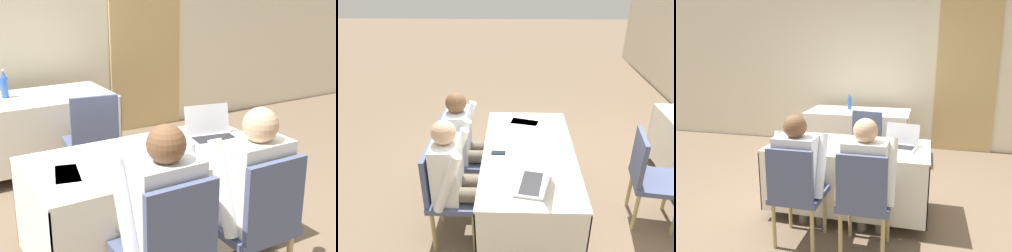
# 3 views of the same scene
# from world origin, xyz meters

# --- Properties ---
(wall_back) EXTENTS (12.00, 0.06, 2.70)m
(wall_back) POSITION_xyz_m (0.00, 2.71, 1.35)
(wall_back) COLOR beige
(wall_back) RESTS_ON ground_plane
(curtain_panel) EXTENTS (0.97, 0.04, 2.65)m
(curtain_panel) POSITION_xyz_m (1.38, 2.65, 1.33)
(curtain_panel) COLOR tan
(curtain_panel) RESTS_ON ground_plane
(conference_table_near) EXTENTS (1.64, 0.83, 0.75)m
(conference_table_near) POSITION_xyz_m (0.00, 0.00, 0.57)
(conference_table_near) COLOR white
(conference_table_near) RESTS_ON ground_plane
(conference_table_far) EXTENTS (1.64, 0.83, 0.75)m
(conference_table_far) POSITION_xyz_m (-0.31, 1.96, 0.57)
(conference_table_far) COLOR white
(conference_table_far) RESTS_ON ground_plane
(laptop) EXTENTS (0.39, 0.33, 0.23)m
(laptop) POSITION_xyz_m (0.52, 0.04, 0.79)
(laptop) COLOR #B7B7BC
(laptop) RESTS_ON conference_table_near
(cell_phone) EXTENTS (0.06, 0.13, 0.01)m
(cell_phone) POSITION_xyz_m (0.05, -0.28, 0.75)
(cell_phone) COLOR black
(cell_phone) RESTS_ON conference_table_near
(paper_beside_laptop) EXTENTS (0.27, 0.33, 0.00)m
(paper_beside_laptop) POSITION_xyz_m (-0.62, -0.01, 0.75)
(paper_beside_laptop) COLOR white
(paper_beside_laptop) RESTS_ON conference_table_near
(paper_centre_table) EXTENTS (0.29, 0.34, 0.00)m
(paper_centre_table) POSITION_xyz_m (-0.56, -0.04, 0.75)
(paper_centre_table) COLOR white
(paper_centre_table) RESTS_ON conference_table_near
(paper_left_edge) EXTENTS (0.31, 0.35, 0.00)m
(paper_left_edge) POSITION_xyz_m (-0.24, 0.04, 0.75)
(paper_left_edge) COLOR white
(paper_left_edge) RESTS_ON conference_table_near
(water_bottle) EXTENTS (0.07, 0.07, 0.28)m
(water_bottle) POSITION_xyz_m (-0.48, 2.07, 0.87)
(water_bottle) COLOR #2D5BB7
(water_bottle) RESTS_ON conference_table_far
(chair_near_left) EXTENTS (0.44, 0.44, 0.92)m
(chair_near_left) POSITION_xyz_m (-0.30, -0.72, 0.52)
(chair_near_left) COLOR tan
(chair_near_left) RESTS_ON ground_plane
(chair_near_right) EXTENTS (0.44, 0.44, 0.92)m
(chair_near_right) POSITION_xyz_m (0.30, -0.72, 0.52)
(chair_near_right) COLOR tan
(chair_near_right) RESTS_ON ground_plane
(chair_far_spare) EXTENTS (0.50, 0.50, 0.92)m
(chair_far_spare) POSITION_xyz_m (0.03, 1.13, 0.52)
(chair_far_spare) COLOR tan
(chair_far_spare) RESTS_ON ground_plane
(person_checkered_shirt) EXTENTS (0.50, 0.52, 1.18)m
(person_checkered_shirt) POSITION_xyz_m (-0.30, -0.62, 0.68)
(person_checkered_shirt) COLOR #665B4C
(person_checkered_shirt) RESTS_ON ground_plane
(person_white_shirt) EXTENTS (0.50, 0.52, 1.18)m
(person_white_shirt) POSITION_xyz_m (0.30, -0.62, 0.68)
(person_white_shirt) COLOR #665B4C
(person_white_shirt) RESTS_ON ground_plane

